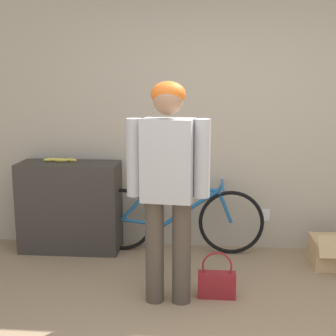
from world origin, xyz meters
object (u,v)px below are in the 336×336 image
person (168,174)px  handbag (217,283)px  bicycle (176,218)px  banana (60,160)px  cardboard_box (336,252)px

person → handbag: 0.98m
bicycle → handbag: bearing=-67.5°
person → banana: size_ratio=4.79×
cardboard_box → handbag: bearing=-146.7°
banana → handbag: bearing=-32.3°
person → banana: bearing=143.6°
handbag → cardboard_box: size_ratio=0.83×
banana → cardboard_box: (2.67, -0.25, -0.79)m
bicycle → banana: (-1.16, 0.02, 0.57)m
banana → handbag: (1.55, -0.98, -0.80)m
person → banana: 1.59m
handbag → person: bearing=-165.9°
person → bicycle: size_ratio=0.98×
bicycle → cardboard_box: bicycle is taller
banana → handbag: 2.00m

